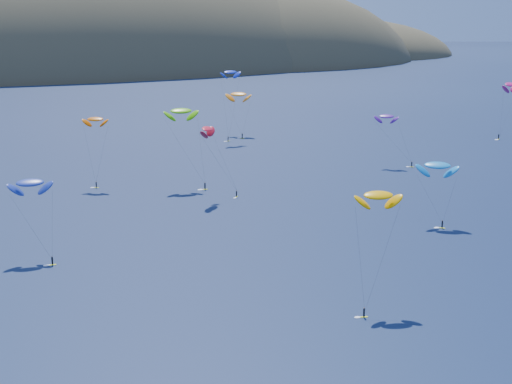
{
  "coord_description": "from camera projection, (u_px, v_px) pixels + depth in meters",
  "views": [
    {
      "loc": [
        -75.96,
        -65.72,
        50.93
      ],
      "look_at": [
        -13.09,
        80.0,
        9.0
      ],
      "focal_mm": 50.0,
      "sensor_mm": 36.0,
      "label": 1
    }
  ],
  "objects": [
    {
      "name": "kitesurfer_4",
      "position": [
        230.0,
        72.0,
        271.69
      ],
      "size": [
        8.43,
        7.07,
        28.1
      ],
      "rotation": [
        0.0,
        0.0,
        0.1
      ],
      "color": "yellow",
      "rests_on": "ground"
    },
    {
      "name": "kitesurfer_10",
      "position": [
        30.0,
        183.0,
        147.04
      ],
      "size": [
        9.02,
        11.96,
        17.65
      ],
      "rotation": [
        0.0,
        0.0,
        -0.1
      ],
      "color": "yellow",
      "rests_on": "ground"
    },
    {
      "name": "kitesurfer_1",
      "position": [
        95.0,
        119.0,
        203.89
      ],
      "size": [
        7.95,
        8.23,
        21.06
      ],
      "rotation": [
        0.0,
        0.0,
        -0.47
      ],
      "color": "yellow",
      "rests_on": "ground"
    },
    {
      "name": "kitesurfer_6",
      "position": [
        386.0,
        116.0,
        230.75
      ],
      "size": [
        10.1,
        12.01,
        17.83
      ],
      "rotation": [
        0.0,
        0.0,
        -0.65
      ],
      "color": "yellow",
      "rests_on": "ground"
    },
    {
      "name": "kitesurfer_8",
      "position": [
        511.0,
        85.0,
        275.63
      ],
      "size": [
        12.29,
        8.35,
        23.75
      ],
      "rotation": [
        0.0,
        0.0,
        0.37
      ],
      "color": "yellow",
      "rests_on": "ground"
    },
    {
      "name": "island",
      "position": [
        91.0,
        78.0,
        617.5
      ],
      "size": [
        730.0,
        300.0,
        210.0
      ],
      "color": "#3D3526",
      "rests_on": "ground"
    },
    {
      "name": "kitesurfer_5",
      "position": [
        437.0,
        165.0,
        169.3
      ],
      "size": [
        10.33,
        10.72,
        16.49
      ],
      "rotation": [
        0.0,
        0.0,
        -0.62
      ],
      "color": "yellow",
      "rests_on": "ground"
    },
    {
      "name": "kitesurfer_2",
      "position": [
        378.0,
        195.0,
        123.66
      ],
      "size": [
        11.57,
        10.43,
        21.05
      ],
      "rotation": [
        0.0,
        0.0,
        -0.29
      ],
      "color": "yellow",
      "rests_on": "ground"
    },
    {
      "name": "kitesurfer_9",
      "position": [
        207.0,
        129.0,
        190.54
      ],
      "size": [
        11.07,
        8.91,
        20.81
      ],
      "rotation": [
        0.0,
        0.0,
        0.9
      ],
      "color": "yellow",
      "rests_on": "ground"
    },
    {
      "name": "kitesurfer_3",
      "position": [
        181.0,
        111.0,
        203.81
      ],
      "size": [
        10.05,
        12.82,
        24.01
      ],
      "rotation": [
        0.0,
        0.0,
        -0.13
      ],
      "color": "yellow",
      "rests_on": "ground"
    },
    {
      "name": "kitesurfer_11",
      "position": [
        238.0,
        94.0,
        285.27
      ],
      "size": [
        10.95,
        16.48,
        18.86
      ],
      "rotation": [
        0.0,
        0.0,
        -0.69
      ],
      "color": "yellow",
      "rests_on": "ground"
    }
  ]
}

